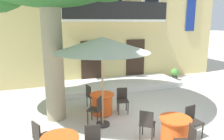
{
  "coord_description": "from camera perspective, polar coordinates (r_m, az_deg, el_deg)",
  "views": [
    {
      "loc": [
        -3.77,
        -6.32,
        3.29
      ],
      "look_at": [
        -0.89,
        2.15,
        1.3
      ],
      "focal_mm": 35.01,
      "sensor_mm": 36.0,
      "label": 1
    }
  ],
  "objects": [
    {
      "name": "cafe_table_front",
      "position": [
        7.97,
        -2.59,
        -8.8
      ],
      "size": [
        0.86,
        0.86,
        0.76
      ],
      "color": "#EA561E",
      "rests_on": "ground"
    },
    {
      "name": "ground_planter_left",
      "position": [
        10.43,
        -14.54,
        -4.02
      ],
      "size": [
        0.4,
        0.4,
        0.7
      ],
      "color": "#995638",
      "rests_on": "ground"
    },
    {
      "name": "cafe_chair_front_0",
      "position": [
        8.52,
        -5.52,
        -6.44
      ],
      "size": [
        0.48,
        0.48,
        0.91
      ],
      "color": "#2D2823",
      "rests_on": "ground"
    },
    {
      "name": "ground_planter_right",
      "position": [
        12.93,
        16.07,
        -0.94
      ],
      "size": [
        0.44,
        0.44,
        0.7
      ],
      "color": "#47423D",
      "rests_on": "ground"
    },
    {
      "name": "cafe_chair_middle_2",
      "position": [
        6.34,
        9.1,
        -13.46
      ],
      "size": [
        0.56,
        0.56,
        0.91
      ],
      "color": "#2D2823",
      "rests_on": "ground"
    },
    {
      "name": "cafe_chair_front_2",
      "position": [
        8.08,
        2.72,
        -7.47
      ],
      "size": [
        0.47,
        0.47,
        0.91
      ],
      "color": "#2D2823",
      "rests_on": "ground"
    },
    {
      "name": "entrance_step_platform",
      "position": [
        11.37,
        2.37,
        -3.63
      ],
      "size": [
        5.94,
        2.29,
        0.25
      ],
      "primitive_type": "cube",
      "color": "silver",
      "rests_on": "ground"
    },
    {
      "name": "cafe_chair_near_tree_0",
      "position": [
        5.9,
        -18.15,
        -16.05
      ],
      "size": [
        0.54,
        0.54,
        0.91
      ],
      "color": "#2D2823",
      "rests_on": "ground"
    },
    {
      "name": "ground_plane",
      "position": [
        8.07,
        11.19,
        -11.8
      ],
      "size": [
        120.0,
        120.0,
        0.0
      ],
      "primitive_type": "plane",
      "color": "beige"
    },
    {
      "name": "cafe_table_middle",
      "position": [
        6.39,
        16.04,
        -14.99
      ],
      "size": [
        0.86,
        0.86,
        0.76
      ],
      "color": "#EA561E",
      "rests_on": "ground"
    },
    {
      "name": "cafe_umbrella",
      "position": [
        6.56,
        -2.6,
        6.57
      ],
      "size": [
        2.9,
        2.9,
        2.85
      ],
      "color": "#997A56",
      "rests_on": "ground"
    },
    {
      "name": "cafe_chair_front_1",
      "position": [
        7.24,
        -4.07,
        -9.91
      ],
      "size": [
        0.56,
        0.56,
        0.91
      ],
      "color": "#2D2823",
      "rests_on": "ground"
    },
    {
      "name": "building_facade",
      "position": [
        13.9,
        -2.29,
        14.42
      ],
      "size": [
        13.0,
        5.09,
        7.5
      ],
      "color": "#DBC67F",
      "rests_on": "ground"
    },
    {
      "name": "cafe_chair_middle_1",
      "position": [
        6.88,
        20.25,
        -11.97
      ],
      "size": [
        0.46,
        0.46,
        0.91
      ],
      "color": "#2D2823",
      "rests_on": "ground"
    }
  ]
}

